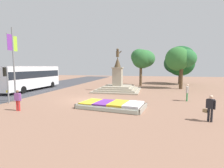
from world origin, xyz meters
TOP-DOWN VIEW (x-y plane):
  - ground_plane at (0.00, 0.00)m, footprint 87.88×87.88m
  - flower_planter at (3.41, -2.71)m, footprint 5.54×3.48m
  - statue_monument at (2.00, 6.73)m, footprint 5.84×5.84m
  - traffic_light_near_crossing at (-6.13, -2.97)m, footprint 0.41×0.28m
  - banner_pole at (-5.90, -2.28)m, footprint 0.20×1.14m
  - city_bus at (-9.81, 5.04)m, footprint 2.49×10.43m
  - pedestrian_with_handbag at (9.79, -4.77)m, footprint 0.57×0.57m
  - pedestrian_near_planter at (9.70, 1.55)m, footprint 0.27×0.57m
  - pedestrian_crossing_plaza at (-3.19, -5.09)m, footprint 0.57×0.24m
  - park_tree_far_left at (4.81, 14.15)m, footprint 4.01×3.89m
  - park_tree_behind_statue at (10.47, 11.29)m, footprint 4.41×3.13m
  - park_tree_far_right at (11.28, 18.35)m, footprint 5.28×5.97m

SIDE VIEW (x-z plane):
  - ground_plane at x=0.00m, z-range 0.00..0.00m
  - flower_planter at x=3.41m, z-range -0.04..0.47m
  - statue_monument at x=2.00m, z-range -2.02..3.59m
  - pedestrian_crossing_plaza at x=-3.19m, z-range 0.11..1.66m
  - pedestrian_with_handbag at x=9.79m, z-range 0.09..1.70m
  - pedestrian_near_planter at x=9.70m, z-range 0.12..1.74m
  - city_bus at x=-9.81m, z-range 0.25..3.55m
  - traffic_light_near_crossing at x=-6.13m, z-range 0.62..3.82m
  - banner_pole at x=-5.90m, z-range 0.32..7.08m
  - park_tree_far_right at x=11.28m, z-range 0.74..7.67m
  - park_tree_behind_statue at x=10.47m, z-range 1.31..7.41m
  - park_tree_far_left at x=4.81m, z-range 1.50..7.69m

